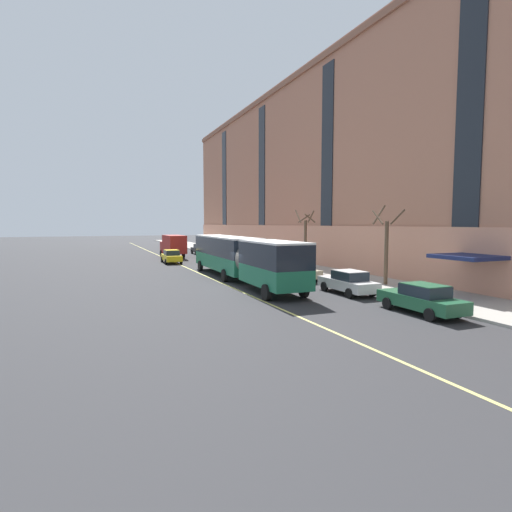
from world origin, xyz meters
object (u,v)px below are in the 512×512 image
Objects in this scene: parked_car_white_4 at (348,282)px; parked_car_champagne_2 at (299,271)px; city_bus at (240,256)px; parked_car_silver_5 at (212,252)px; street_tree_far_uptown at (305,238)px; parked_car_red_1 at (236,257)px; taxi_cab at (171,256)px; parked_car_green_3 at (422,299)px; street_tree_mid_block at (386,246)px; fire_hydrant at (306,271)px; parked_car_silver_7 at (259,262)px; box_truck at (173,245)px; parked_car_black_6 at (200,249)px.

parked_car_champagne_2 is at bearing 88.66° from parked_car_white_4.
parked_car_silver_5 is at bearing 78.73° from city_bus.
city_bus is at bearing -150.95° from street_tree_far_uptown.
parked_car_red_1 is at bearing -89.29° from parked_car_silver_5.
parked_car_champagne_2 and taxi_cab have the same top height.
parked_car_champagne_2 is 13.26m from parked_car_green_3.
city_bus is 3.35× the size of street_tree_mid_block.
parked_car_green_3 is 6.67× the size of fire_hydrant.
parked_car_white_4 is at bearing -90.34° from parked_car_silver_7.
box_truck is (-4.97, 1.69, 0.96)m from parked_car_silver_5.
parked_car_black_6 is at bearing 89.99° from parked_car_green_3.
street_tree_far_uptown is at bearing -79.22° from parked_car_black_6.
parked_car_green_3 is 32.18m from taxi_cab.
street_tree_far_uptown reaches higher than parked_car_black_6.
fire_hydrant is (1.71, -6.39, -0.29)m from parked_car_silver_7.
box_truck is 10.32× the size of fire_hydrant.
street_tree_far_uptown is (4.48, -17.42, 2.35)m from parked_car_silver_5.
taxi_cab is at bearing 151.87° from parked_car_red_1.
parked_car_champagne_2 is 6.57× the size of fire_hydrant.
street_tree_far_uptown is (8.95, 4.97, 1.10)m from city_bus.
street_tree_mid_block reaches higher than parked_car_white_4.
street_tree_far_uptown reaches higher than parked_car_red_1.
parked_car_green_3 is 6.31m from parked_car_white_4.
city_bus reaches higher than parked_car_black_6.
parked_car_silver_7 and taxi_cab have the same top height.
parked_car_green_3 is (4.43, -14.66, -1.25)m from city_bus.
city_bus reaches higher than taxi_cab.
street_tree_far_uptown is (4.48, 13.32, 2.35)m from parked_car_white_4.
parked_car_silver_7 is 14.27m from street_tree_mid_block.
parked_car_green_3 is 1.09× the size of parked_car_silver_5.
parked_car_white_4 is 5.26m from street_tree_mid_block.
street_tree_mid_block reaches higher than taxi_cab.
parked_car_black_6 is (-0.03, 37.01, -0.00)m from parked_car_white_4.
fire_hydrant is (6.77, -23.83, -1.25)m from box_truck.
parked_car_green_3 is (-0.15, -27.87, 0.00)m from parked_car_red_1.
parked_car_red_1 is 6.57m from parked_car_silver_7.
parked_car_silver_7 is (0.13, 21.30, -0.00)m from parked_car_green_3.
city_bus is 4.40× the size of parked_car_red_1.
fire_hydrant is at bearing 82.97° from parked_car_green_3.
fire_hydrant is (1.81, -22.14, -0.29)m from parked_car_silver_5.
parked_car_green_3 is (-0.20, -13.26, -0.00)m from parked_car_champagne_2.
parked_car_silver_5 is 29.57m from street_tree_mid_block.
parked_car_green_3 is 1.03× the size of parked_car_white_4.
box_truck is at bearing -137.21° from parked_car_black_6.
parked_car_silver_7 reaches higher than fire_hydrant.
fire_hydrant is (8.45, -16.58, -0.29)m from taxi_cab.
parked_car_silver_7 is (0.10, -15.75, -0.00)m from parked_car_silver_5.
box_truck is (-5.14, 25.48, 0.96)m from parked_car_champagne_2.
parked_car_green_3 is 21.31m from parked_car_silver_7.
parked_car_white_4 is at bearing -101.82° from fire_hydrant.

